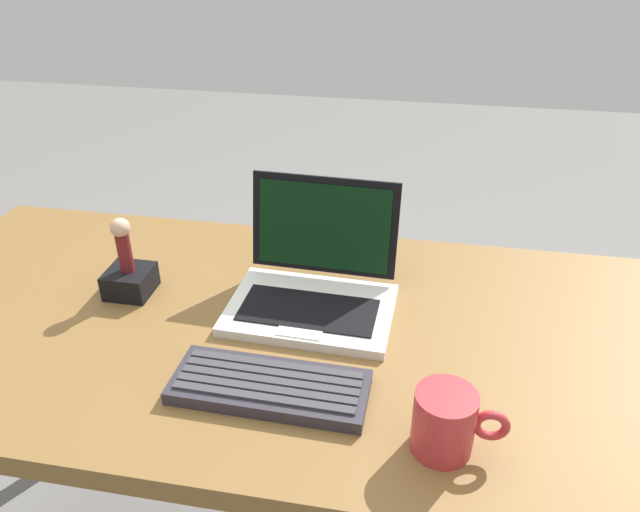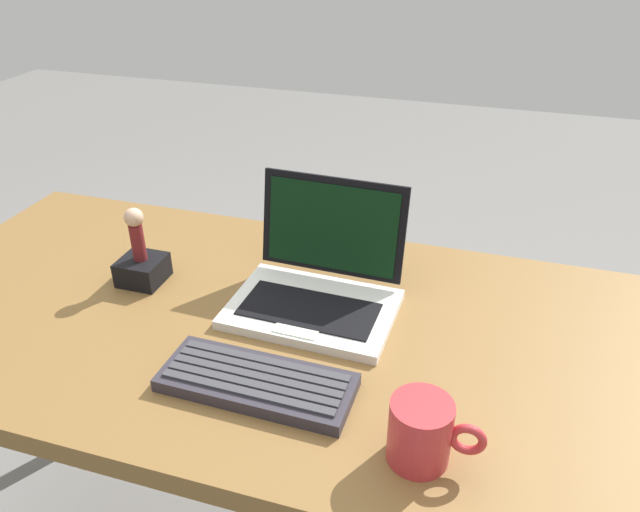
% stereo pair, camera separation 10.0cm
% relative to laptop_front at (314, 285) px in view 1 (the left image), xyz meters
% --- Properties ---
extents(desk, '(1.59, 0.70, 0.74)m').
position_rel_laptop_front_xyz_m(desk, '(0.01, -0.07, -0.11)').
color(desk, brown).
rests_on(desk, ground).
extents(laptop_front, '(0.30, 0.25, 0.21)m').
position_rel_laptop_front_xyz_m(laptop_front, '(0.00, 0.00, 0.00)').
color(laptop_front, silver).
rests_on(laptop_front, desk).
extents(external_keyboard, '(0.30, 0.12, 0.03)m').
position_rel_laptop_front_xyz_m(external_keyboard, '(-0.02, -0.24, -0.03)').
color(external_keyboard, '#2D2A32').
rests_on(external_keyboard, desk).
extents(figurine_stand, '(0.08, 0.08, 0.05)m').
position_rel_laptop_front_xyz_m(figurine_stand, '(-0.35, -0.02, -0.02)').
color(figurine_stand, black).
rests_on(figurine_stand, desk).
extents(figurine, '(0.04, 0.04, 0.11)m').
position_rel_laptop_front_xyz_m(figurine, '(-0.35, -0.02, 0.07)').
color(figurine, maroon).
rests_on(figurine, figurine_stand).
extents(coffee_mug, '(0.13, 0.08, 0.09)m').
position_rel_laptop_front_xyz_m(coffee_mug, '(0.23, -0.30, 0.01)').
color(coffee_mug, '#B92E33').
rests_on(coffee_mug, desk).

